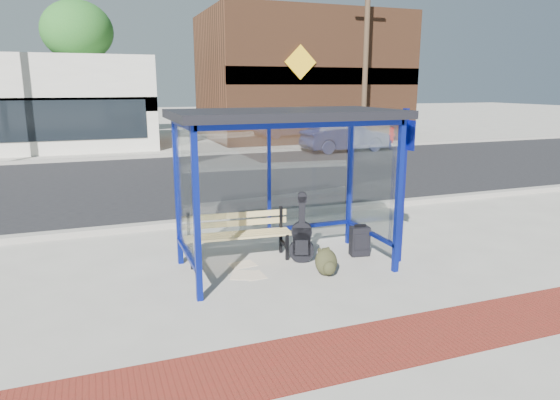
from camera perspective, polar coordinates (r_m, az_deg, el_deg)
name	(u,v)px	position (r m, az deg, el deg)	size (l,w,h in m)	color
ground	(285,267)	(7.85, 0.61, -7.67)	(120.00, 120.00, 0.00)	#B2ADA0
brick_paver_strip	(372,346)	(5.72, 10.43, -16.14)	(60.00, 1.00, 0.01)	maroon
curb_near	(235,218)	(10.46, -5.12, -2.08)	(60.00, 0.25, 0.12)	gray
street_asphalt	(190,179)	(15.33, -10.22, 2.37)	(60.00, 10.00, 0.00)	black
curb_far	(166,155)	(20.30, -12.87, 4.98)	(60.00, 0.25, 0.12)	gray
far_sidewalk	(160,151)	(22.18, -13.54, 5.45)	(60.00, 4.00, 0.01)	#B2ADA0
bus_shelter	(284,134)	(7.44, 0.45, 7.60)	(3.30, 1.80, 2.42)	navy
storefront_brown	(300,77)	(27.49, 2.36, 13.86)	(10.00, 7.08, 6.40)	#59331E
tree_mid	(77,32)	(28.98, -22.17, 17.37)	(3.60, 3.60, 7.03)	#4C3826
tree_right	(346,41)	(32.70, 7.53, 17.57)	(3.60, 3.60, 7.03)	#4C3826
utility_pole_east	(366,54)	(23.40, 9.78, 16.07)	(1.60, 0.24, 8.00)	#4C3826
bench	(237,232)	(8.07, -4.90, -3.69)	(1.74, 0.55, 0.81)	black
guitar_bag	(302,238)	(7.95, 2.50, -4.40)	(0.41, 0.25, 1.08)	black
suitcase	(360,241)	(8.39, 9.09, -4.67)	(0.34, 0.25, 0.54)	black
backpack	(327,263)	(7.49, 5.35, -7.15)	(0.35, 0.32, 0.41)	#292917
sign_post	(403,178)	(7.98, 13.87, 2.48)	(0.14, 0.30, 2.43)	navy
newspaper_a	(242,275)	(7.54, -4.40, -8.56)	(0.39, 0.31, 0.01)	white
newspaper_b	(254,275)	(7.52, -2.97, -8.60)	(0.37, 0.29, 0.01)	white
newspaper_c	(243,265)	(7.96, -4.28, -7.38)	(0.39, 0.31, 0.01)	white
parked_car	(346,137)	(21.61, 7.51, 7.18)	(1.33, 3.81, 1.26)	#1A2149
fire_hydrant	(391,135)	(24.92, 12.62, 7.28)	(0.35, 0.24, 0.80)	#B5190C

